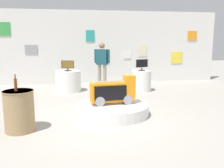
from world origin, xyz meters
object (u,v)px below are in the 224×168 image
Objects in this scene: main_display_pedestal at (113,109)px; shopper_browsing_near_truck at (102,63)px; novelty_firetruck_tv at (113,92)px; side_table_round at (19,111)px; tv_on_left_rear at (68,66)px; bottle_on_side_table at (16,84)px; display_pedestal_left_rear at (68,81)px; tv_on_center_rear at (142,64)px; display_pedestal_center_rear at (142,81)px.

shopper_browsing_near_truck is at bearing 88.27° from main_display_pedestal.
novelty_firetruck_tv reaches higher than side_table_round.
shopper_browsing_near_truck is at bearing -4.24° from tv_on_left_rear.
bottle_on_side_table reaches higher than tv_on_left_rear.
novelty_firetruck_tv is 3.14m from tv_on_left_rear.
novelty_firetruck_tv is at bearing -91.33° from shopper_browsing_near_truck.
side_table_round is at bearing -103.12° from display_pedestal_left_rear.
shopper_browsing_near_truck is (0.09, 2.83, 0.86)m from main_display_pedestal.
bottle_on_side_table is 0.19× the size of shopper_browsing_near_truck.
novelty_firetruck_tv is 1.33× the size of side_table_round.
bottle_on_side_table reaches higher than display_pedestal_left_rear.
main_display_pedestal is 2.12m from side_table_round.
novelty_firetruck_tv is at bearing -13.44° from main_display_pedestal.
tv_on_center_rear is (2.53, -0.33, 0.04)m from tv_on_left_rear.
tv_on_left_rear is 0.26× the size of shopper_browsing_near_truck.
main_display_pedestal is 1.60× the size of novelty_firetruck_tv.
display_pedestal_center_rear is at bearing 61.25° from novelty_firetruck_tv.
tv_on_left_rear is 3.84m from side_table_round.
display_pedestal_left_rear is at bearing 172.50° from tv_on_center_rear.
tv_on_left_rear reaches higher than main_display_pedestal.
tv_on_center_rear is at bearing 44.85° from side_table_round.
shopper_browsing_near_truck reaches higher than display_pedestal_left_rear.
display_pedestal_left_rear and display_pedestal_center_rear have the same top height.
display_pedestal_left_rear is (-1.09, 2.92, 0.23)m from main_display_pedestal.
display_pedestal_left_rear is 1.09× the size of side_table_round.
display_pedestal_center_rear is at bearing -9.97° from shopper_browsing_near_truck.
shopper_browsing_near_truck is (2.04, 3.62, 0.58)m from side_table_round.
bottle_on_side_table is at bearing -157.77° from novelty_firetruck_tv.
tv_on_left_rear is at bearing 76.86° from side_table_round.
novelty_firetruck_tv is at bearing -118.75° from display_pedestal_center_rear.
tv_on_center_rear is (2.53, -0.33, 0.58)m from display_pedestal_left_rear.
side_table_round reaches higher than display_pedestal_center_rear.
display_pedestal_left_rear is 3.89m from bottle_on_side_table.
display_pedestal_center_rear is 4.86m from bottle_on_side_table.
display_pedestal_center_rear is at bearing 60.87° from main_display_pedestal.
display_pedestal_left_rear is at bearing 105.68° from tv_on_left_rear.
main_display_pedestal is at bearing -119.13° from display_pedestal_center_rear.
novelty_firetruck_tv is at bearing -69.27° from display_pedestal_left_rear.
main_display_pedestal is 2.96m from shopper_browsing_near_truck.
display_pedestal_center_rear is 0.89× the size of side_table_round.
side_table_round is at bearing -158.27° from novelty_firetruck_tv.
tv_on_left_rear is at bearing 172.67° from display_pedestal_center_rear.
novelty_firetruck_tv is at bearing -118.77° from tv_on_center_rear.
display_pedestal_center_rear is 1.52m from shopper_browsing_near_truck.
tv_on_center_rear is at bearing 60.85° from main_display_pedestal.
tv_on_center_rear reaches higher than main_display_pedestal.
display_pedestal_left_rear is at bearing 110.42° from main_display_pedestal.
tv_on_center_rear is at bearing 44.90° from bottle_on_side_table.
tv_on_left_rear is 2.61m from display_pedestal_center_rear.
bottle_on_side_table is (-1.98, -0.82, 0.80)m from main_display_pedestal.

